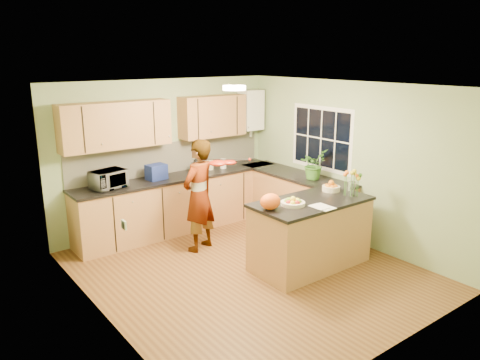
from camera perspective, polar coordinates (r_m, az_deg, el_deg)
floor at (r=6.54m, az=0.96°, el=-11.02°), size 4.50×4.50×0.00m
ceiling at (r=5.89m, az=1.07°, el=11.40°), size 4.00×4.50×0.02m
wall_back at (r=7.94m, az=-9.10°, el=3.04°), size 4.00×0.02×2.50m
wall_front at (r=4.63m, az=18.59°, el=-6.27°), size 4.00×0.02×2.50m
wall_left at (r=5.16m, az=-16.77°, el=-3.95°), size 0.02×4.50×2.50m
wall_right at (r=7.47m, az=13.17°, el=2.07°), size 0.02×4.50×2.50m
back_counter at (r=7.93m, az=-7.20°, el=-2.73°), size 3.64×0.62×0.94m
right_counter at (r=8.01m, az=6.79°, el=-2.53°), size 0.62×2.24×0.94m
splashback at (r=7.98m, az=-8.40°, el=2.76°), size 3.60×0.02×0.52m
upper_cabinets at (r=7.61m, az=-9.84°, el=7.08°), size 3.20×0.34×0.70m
boiler at (r=8.63m, az=1.32°, el=8.52°), size 0.40×0.30×0.86m
window_right at (r=7.79m, az=9.88°, el=5.03°), size 0.01×1.30×1.05m
light_switch at (r=4.62m, az=-13.97°, el=-5.32°), size 0.02×0.09×0.09m
ceiling_lamp at (r=6.13m, az=-0.71°, el=11.18°), size 0.30×0.30×0.07m
peninsula_island at (r=6.59m, az=8.56°, el=-6.43°), size 1.67×0.86×0.96m
fruit_dish at (r=6.18m, az=6.47°, el=-2.66°), size 0.32×0.32×0.11m
orange_bowl at (r=6.90m, az=11.05°, el=-0.81°), size 0.26×0.26×0.15m
flower_vase at (r=6.67m, az=13.53°, el=0.56°), size 0.24×0.24×0.44m
orange_bag at (r=5.97m, az=3.72°, el=-2.64°), size 0.28×0.24×0.21m
papers at (r=6.16m, az=10.07°, el=-3.24°), size 0.22×0.29×0.01m
violinist at (r=6.98m, az=-5.03°, el=-1.90°), size 0.72×0.59×1.70m
violin at (r=6.77m, az=-2.70°, el=2.08°), size 0.67×0.58×0.17m
microwave at (r=7.23m, az=-15.74°, el=0.08°), size 0.56×0.44×0.27m
blue_box at (r=7.58m, az=-10.16°, el=0.97°), size 0.33×0.26×0.24m
kettle at (r=7.89m, az=-5.39°, el=1.64°), size 0.15×0.15×0.28m
jar_cream at (r=8.13m, az=-3.66°, el=1.87°), size 0.13×0.13×0.17m
jar_white at (r=8.22m, az=-2.07°, el=2.00°), size 0.13×0.13×0.16m
potted_plant at (r=7.57m, az=8.93°, el=1.91°), size 0.52×0.48×0.48m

